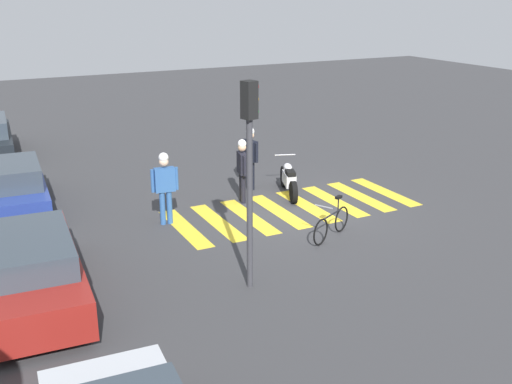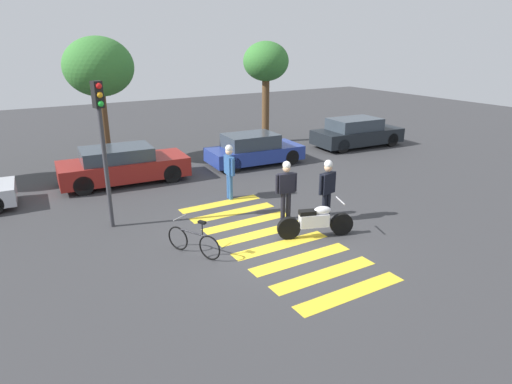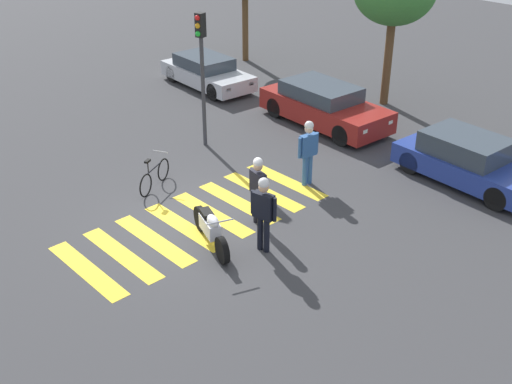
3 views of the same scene
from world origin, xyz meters
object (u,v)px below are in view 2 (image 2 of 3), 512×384
at_px(car_blue_hatchback, 253,150).
at_px(traffic_light_pole, 102,132).
at_px(leaning_bicycle, 194,241).
at_px(car_black_suv, 357,133).
at_px(officer_on_foot, 327,186).
at_px(officer_by_motorcycle, 286,186).
at_px(police_motorcycle, 315,221).
at_px(pedestrian_bystander, 229,167).
at_px(car_maroon_wagon, 123,165).

relative_size(car_blue_hatchback, traffic_light_pole, 1.01).
bearing_deg(leaning_bicycle, car_black_suv, 30.15).
xyz_separation_m(car_blue_hatchback, traffic_light_pole, (-6.96, -3.76, 2.14)).
height_order(leaning_bicycle, traffic_light_pole, traffic_light_pole).
distance_m(car_blue_hatchback, car_black_suv, 6.18).
bearing_deg(officer_on_foot, officer_by_motorcycle, 142.59).
bearing_deg(car_blue_hatchback, car_black_suv, 2.29).
height_order(officer_by_motorcycle, traffic_light_pole, traffic_light_pole).
distance_m(police_motorcycle, leaning_bicycle, 3.36).
height_order(police_motorcycle, car_black_suv, car_black_suv).
relative_size(pedestrian_bystander, car_maroon_wagon, 0.39).
xyz_separation_m(car_black_suv, traffic_light_pole, (-13.14, -4.01, 2.09)).
distance_m(police_motorcycle, car_blue_hatchback, 7.69).
relative_size(police_motorcycle, car_maroon_wagon, 0.43).
xyz_separation_m(leaning_bicycle, officer_on_foot, (4.27, 0.04, 0.74)).
height_order(leaning_bicycle, officer_on_foot, officer_on_foot).
bearing_deg(officer_on_foot, police_motorcycle, -142.78).
bearing_deg(officer_by_motorcycle, pedestrian_bystander, 104.11).
bearing_deg(car_black_suv, car_maroon_wagon, 179.86).
bearing_deg(leaning_bicycle, car_maroon_wagon, 89.40).
height_order(police_motorcycle, officer_on_foot, officer_on_foot).
height_order(car_black_suv, traffic_light_pole, traffic_light_pole).
distance_m(officer_by_motorcycle, car_black_suv, 10.45).
height_order(police_motorcycle, car_maroon_wagon, car_maroon_wagon).
distance_m(officer_by_motorcycle, car_maroon_wagon, 6.93).
bearing_deg(leaning_bicycle, car_blue_hatchback, 49.60).
xyz_separation_m(car_blue_hatchback, car_black_suv, (6.18, 0.25, 0.05)).
bearing_deg(car_blue_hatchback, car_maroon_wagon, 177.15).
xyz_separation_m(officer_on_foot, car_maroon_wagon, (-4.20, 6.85, -0.43)).
relative_size(officer_on_foot, car_black_suv, 0.40).
height_order(police_motorcycle, leaning_bicycle, police_motorcycle).
bearing_deg(car_blue_hatchback, officer_by_motorcycle, -111.57).
bearing_deg(traffic_light_pole, officer_by_motorcycle, -24.11).
bearing_deg(car_maroon_wagon, traffic_light_pole, -109.21).
bearing_deg(car_maroon_wagon, leaning_bicycle, -90.60).
xyz_separation_m(leaning_bicycle, traffic_light_pole, (-1.33, 2.85, 2.42)).
height_order(officer_on_foot, officer_by_motorcycle, officer_on_foot).
relative_size(officer_by_motorcycle, traffic_light_pole, 0.44).
bearing_deg(car_black_suv, pedestrian_bystander, -158.26).
distance_m(leaning_bicycle, car_black_suv, 13.65).
bearing_deg(police_motorcycle, officer_by_motorcycle, 88.63).
bearing_deg(car_black_suv, officer_on_foot, -137.85).
bearing_deg(officer_on_foot, car_maroon_wagon, 121.52).
height_order(car_maroon_wagon, car_black_suv, car_black_suv).
xyz_separation_m(leaning_bicycle, car_blue_hatchback, (5.63, 6.61, 0.27)).
xyz_separation_m(leaning_bicycle, car_black_suv, (11.80, 6.86, 0.32)).
xyz_separation_m(pedestrian_bystander, car_maroon_wagon, (-2.63, 3.66, -0.43)).
relative_size(officer_by_motorcycle, car_maroon_wagon, 0.38).
distance_m(police_motorcycle, car_black_suv, 11.40).
height_order(car_blue_hatchback, traffic_light_pole, traffic_light_pole).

